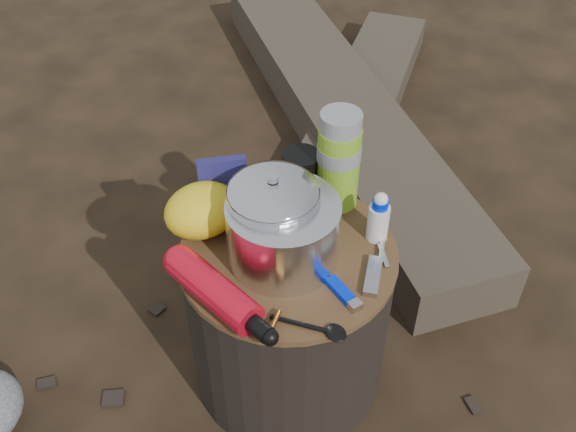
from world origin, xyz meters
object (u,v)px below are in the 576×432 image
thermos (339,160)px  travel_mug (301,176)px  log_main (340,111)px  camping_pot (274,215)px  stump (288,315)px  fuel_bottle (214,290)px

thermos → travel_mug: 0.09m
log_main → thermos: bearing=-113.3°
log_main → travel_mug: travel_mug is taller
log_main → camping_pot: (-0.65, -0.69, 0.40)m
log_main → thermos: 0.90m
stump → travel_mug: (0.11, 0.12, 0.25)m
fuel_bottle → thermos: 0.36m
thermos → stump: bearing=-155.4°
stump → travel_mug: 0.30m
camping_pot → travel_mug: bearing=38.9°
log_main → thermos: (-0.47, -0.64, 0.42)m
stump → fuel_bottle: bearing=-167.8°
log_main → fuel_bottle: (-0.81, -0.75, 0.34)m
camping_pot → travel_mug: camping_pot is taller
camping_pot → thermos: 0.18m
camping_pot → thermos: thermos is taller
fuel_bottle → thermos: (0.34, 0.11, 0.08)m
stump → fuel_bottle: fuel_bottle is taller
log_main → travel_mug: bearing=-118.7°
log_main → thermos: thermos is taller
stump → log_main: bearing=48.4°
fuel_bottle → log_main: bearing=29.7°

